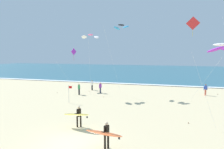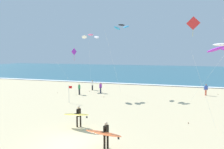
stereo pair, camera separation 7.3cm
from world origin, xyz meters
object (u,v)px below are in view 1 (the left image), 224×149
object	(u,v)px
kite_diamond_scarlet_low	(194,25)
bystander_white_top	(92,85)
surfer_trailing	(105,133)
kite_diamond_violet_high	(73,53)
bystander_green_top	(79,89)
kite_arc_ivory_far	(221,48)
kite_arc_charcoal_close	(121,27)
lifeguard_flag	(69,92)
kite_arc_rose_mid	(90,36)
bystander_purple_top	(100,88)
surfer_lead	(78,115)
bystander_blue_top	(206,90)

from	to	relation	value
kite_diamond_scarlet_low	bystander_white_top	size ratio (longest dim) A/B	6.35
surfer_trailing	kite_diamond_violet_high	world-z (taller)	kite_diamond_violet_high
bystander_green_top	bystander_white_top	bearing A→B (deg)	83.22
surfer_trailing	kite_arc_ivory_far	size ratio (longest dim) A/B	0.39
kite_arc_ivory_far	kite_arc_charcoal_close	xyz separation A→B (m)	(-10.16, 11.49, 3.29)
surfer_trailing	kite_arc_charcoal_close	world-z (taller)	kite_arc_charcoal_close
kite_arc_ivory_far	lifeguard_flag	distance (m)	16.26
surfer_trailing	kite_diamond_violet_high	distance (m)	21.68
kite_arc_rose_mid	bystander_green_top	size ratio (longest dim) A/B	5.29
kite_arc_charcoal_close	bystander_purple_top	bearing A→B (deg)	-176.02
surfer_lead	surfer_trailing	distance (m)	4.29
kite_arc_ivory_far	bystander_purple_top	size ratio (longest dim) A/B	4.13
surfer_trailing	kite_diamond_violet_high	size ratio (longest dim) A/B	0.39
kite_arc_ivory_far	lifeguard_flag	world-z (taller)	kite_arc_ivory_far
lifeguard_flag	bystander_green_top	bearing A→B (deg)	101.55
bystander_white_top	kite_arc_ivory_far	bearing A→B (deg)	-40.73
kite_arc_charcoal_close	lifeguard_flag	size ratio (longest dim) A/B	4.69
kite_diamond_violet_high	bystander_purple_top	size ratio (longest dim) A/B	4.19
kite_arc_ivory_far	kite_diamond_violet_high	distance (m)	22.39
bystander_white_top	lifeguard_flag	world-z (taller)	lifeguard_flag
surfer_trailing	bystander_purple_top	size ratio (longest dim) A/B	1.63
kite_arc_rose_mid	surfer_trailing	bearing A→B (deg)	-64.85
kite_arc_ivory_far	bystander_blue_top	size ratio (longest dim) A/B	4.13
surfer_lead	bystander_purple_top	xyz separation A→B (m)	(-2.87, 13.48, -0.24)
kite_diamond_violet_high	bystander_green_top	distance (m)	6.70
surfer_lead	kite_diamond_scarlet_low	distance (m)	16.94
bystander_green_top	kite_diamond_violet_high	bearing A→B (deg)	126.21
kite_arc_ivory_far	kite_diamond_scarlet_low	world-z (taller)	kite_diamond_scarlet_low
bystander_green_top	surfer_trailing	bearing A→B (deg)	-59.26
kite_diamond_violet_high	lifeguard_flag	xyz separation A→B (m)	(3.55, -8.20, -4.60)
bystander_green_top	bystander_blue_top	xyz separation A→B (m)	(17.09, 4.48, 0.00)
kite_arc_rose_mid	kite_arc_charcoal_close	distance (m)	4.56
surfer_lead	bystander_white_top	world-z (taller)	surfer_lead
kite_arc_rose_mid	kite_arc_charcoal_close	bearing A→B (deg)	31.61
bystander_blue_top	surfer_trailing	bearing A→B (deg)	-114.27
kite_arc_ivory_far	bystander_white_top	xyz separation A→B (m)	(-15.26, 13.14, -5.40)
kite_arc_rose_mid	surfer_lead	bearing A→B (deg)	-72.93
kite_diamond_scarlet_low	bystander_white_top	distance (m)	16.97
kite_arc_rose_mid	lifeguard_flag	xyz separation A→B (m)	(-0.91, -4.52, -6.82)
kite_arc_rose_mid	kite_arc_ivory_far	bearing A→B (deg)	-33.64
bystander_white_top	bystander_green_top	distance (m)	3.83
kite_arc_ivory_far	kite_arc_charcoal_close	world-z (taller)	kite_arc_charcoal_close
surfer_trailing	bystander_green_top	bearing A→B (deg)	120.74
bystander_blue_top	bystander_white_top	bearing A→B (deg)	-177.65
kite_arc_rose_mid	lifeguard_flag	world-z (taller)	kite_arc_rose_mid
kite_arc_rose_mid	bystander_blue_top	world-z (taller)	kite_arc_rose_mid
kite_arc_ivory_far	bystander_purple_top	world-z (taller)	kite_arc_ivory_far
kite_arc_rose_mid	bystander_green_top	distance (m)	7.51
kite_diamond_scarlet_low	bystander_blue_top	bearing A→B (deg)	62.52
kite_arc_ivory_far	bystander_white_top	size ratio (longest dim) A/B	4.13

